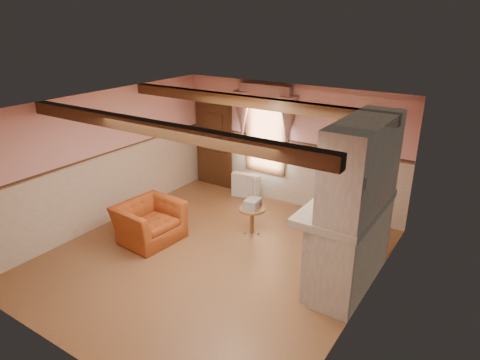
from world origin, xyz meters
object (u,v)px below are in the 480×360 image
Objects in this scene: bowl at (351,197)px; mantel_clock at (360,185)px; armchair at (149,222)px; oil_lamp at (359,184)px; side_table at (252,220)px; radiator at (246,185)px.

bowl is 0.43m from mantel_clock.
bowl reaches higher than armchair.
side_table is at bearing 178.18° from oil_lamp.
armchair is 3.94m from bowl.
side_table is 1.55× the size of bowl.
oil_lamp reaches higher than bowl.
radiator is 2.50× the size of oil_lamp.
bowl is (3.22, -1.91, 1.16)m from radiator.
mantel_clock is at bearing -64.96° from armchair.
armchair is 4.92× the size of mantel_clock.
oil_lamp is at bearing -1.82° from side_table.
armchair is 3.33× the size of bowl.
mantel_clock is (2.12, 0.01, 1.25)m from side_table.
armchair is 2.15× the size of side_table.
mantel_clock reaches higher than radiator.
side_table is 1.96× the size of oil_lamp.
armchair is 4.08m from mantel_clock.
bowl is 0.37m from oil_lamp.
bowl is at bearing -11.24° from side_table.
oil_lamp is at bearing 90.00° from bowl.
mantel_clock is 0.08m from oil_lamp.
radiator is at bearing 155.25° from mantel_clock.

